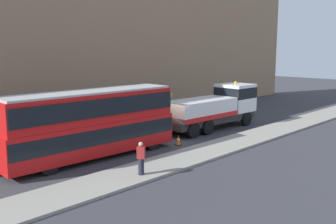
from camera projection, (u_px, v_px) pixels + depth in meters
ground_plane at (165, 140)px, 27.97m from camera, size 120.00×120.00×0.00m
near_kerb at (212, 150)px, 25.08m from camera, size 60.00×2.80×0.15m
building_facade at (91, 28)px, 32.45m from camera, size 60.00×1.50×16.00m
recovery_tow_truck at (215, 107)px, 31.71m from camera, size 10.19×2.97×3.67m
double_decker_bus at (91, 122)px, 23.12m from camera, size 11.12×2.96×4.06m
pedestrian_onlooker at (141, 159)px, 19.90m from camera, size 0.44×0.48×1.71m
traffic_cone_near_bus at (178, 140)px, 26.48m from camera, size 0.36×0.36×0.72m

